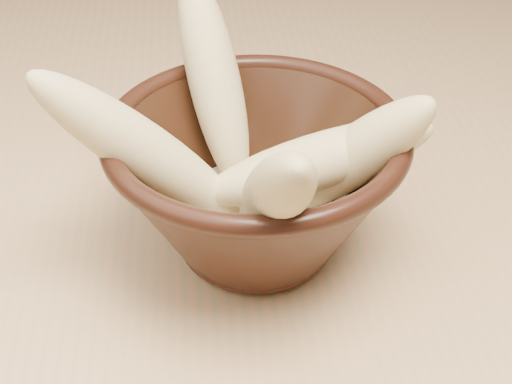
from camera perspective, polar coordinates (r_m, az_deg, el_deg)
table at (r=0.75m, az=14.84°, el=-0.89°), size 1.20×0.80×0.75m
bowl at (r=0.51m, az=-0.00°, el=0.88°), size 0.21×0.21×0.12m
milk_puddle at (r=0.53m, az=-0.00°, el=-1.60°), size 0.12×0.12×0.02m
banana_upright at (r=0.54m, az=-3.38°, el=9.04°), size 0.08×0.13×0.16m
banana_left at (r=0.48m, az=-9.03°, el=3.28°), size 0.16×0.05×0.16m
banana_right at (r=0.49m, az=7.91°, el=2.84°), size 0.13×0.09×0.13m
banana_across at (r=0.49m, az=4.66°, el=2.33°), size 0.17×0.05×0.09m
banana_front at (r=0.43m, az=1.56°, el=-0.12°), size 0.05×0.16×0.16m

